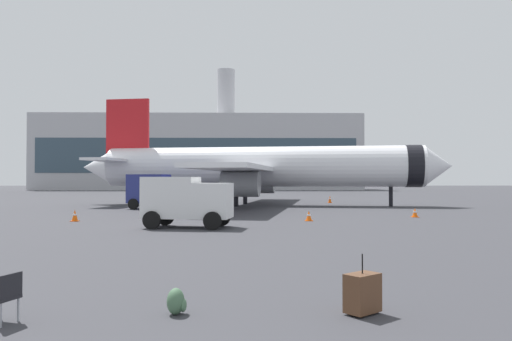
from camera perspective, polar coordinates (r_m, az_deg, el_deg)
The scene contains 11 objects.
airplane_at_gate at distance 47.29m, azimuth 0.34°, elevation 0.39°, with size 35.67×32.35×10.50m.
service_truck at distance 42.40m, azimuth -11.29°, elevation -2.19°, with size 5.19×3.47×2.90m.
cargo_van at distance 25.63m, azimuth -8.00°, elevation -3.30°, with size 4.67×2.94×2.60m.
safety_cone_near at distance 29.68m, azimuth 6.11°, elevation -5.22°, with size 0.44×0.44×0.61m.
safety_cone_mid at distance 34.06m, azimuth 17.83°, elevation -4.63°, with size 0.44×0.44×0.62m.
safety_cone_far at distance 52.92m, azimuth 8.50°, elevation -3.29°, with size 0.44×0.44×0.78m.
safety_cone_outer at distance 31.12m, azimuth -20.13°, elevation -4.89°, with size 0.44×0.44×0.70m.
rolling_suitcase at distance 9.50m, azimuth 12.15°, elevation -13.60°, with size 0.75×0.71×1.10m.
traveller_backpack at distance 9.43m, azimuth -9.13°, elevation -14.69°, with size 0.36×0.40×0.48m.
gate_chair at distance 9.68m, azimuth -26.98°, elevation -12.61°, with size 0.61×0.61×0.86m.
terminal_building at distance 123.27m, azimuth -6.37°, elevation 1.99°, with size 76.89×19.63×29.75m.
Camera 1 is at (-0.01, -2.79, 2.45)m, focal length 34.76 mm.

